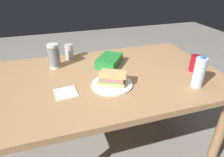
{
  "coord_description": "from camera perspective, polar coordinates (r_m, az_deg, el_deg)",
  "views": [
    {
      "loc": [
        -0.33,
        -1.17,
        1.43
      ],
      "look_at": [
        -0.01,
        -0.13,
        0.82
      ],
      "focal_mm": 31.18,
      "sensor_mm": 36.0,
      "label": 1
    }
  ],
  "objects": [
    {
      "name": "water_bottle_tall",
      "position": [
        1.32,
        24.19,
        1.6
      ],
      "size": [
        0.07,
        0.07,
        0.21
      ],
      "color": "silver",
      "rests_on": "dining_table"
    },
    {
      "name": "soda_can_red",
      "position": [
        1.54,
        23.01,
        4.1
      ],
      "size": [
        0.07,
        0.07,
        0.12
      ],
      "primitive_type": "cylinder",
      "color": "maroon",
      "rests_on": "dining_table"
    },
    {
      "name": "plastic_cup_stack",
      "position": [
        1.53,
        -16.65,
        6.33
      ],
      "size": [
        0.08,
        0.08,
        0.18
      ],
      "color": "silver",
      "rests_on": "dining_table"
    },
    {
      "name": "dining_table",
      "position": [
        1.42,
        -1.28,
        -2.43
      ],
      "size": [
        1.62,
        0.98,
        0.77
      ],
      "color": "tan",
      "rests_on": "ground_plane"
    },
    {
      "name": "chip_bag",
      "position": [
        1.52,
        -0.8,
        5.17
      ],
      "size": [
        0.26,
        0.27,
        0.07
      ],
      "primitive_type": "cube",
      "rotation": [
        0.0,
        0.0,
        4.06
      ],
      "color": "#268C38",
      "rests_on": "dining_table"
    },
    {
      "name": "paper_plate",
      "position": [
        1.26,
        0.0,
        -1.74
      ],
      "size": [
        0.27,
        0.27,
        0.01
      ],
      "primitive_type": "cylinder",
      "color": "white",
      "rests_on": "dining_table"
    },
    {
      "name": "ground_plane",
      "position": [
        1.87,
        -1.04,
        -20.48
      ],
      "size": [
        8.0,
        8.0,
        0.0
      ],
      "primitive_type": "plane",
      "color": "gray"
    },
    {
      "name": "sandwich",
      "position": [
        1.24,
        0.19,
        0.14
      ],
      "size": [
        0.21,
        0.16,
        0.08
      ],
      "color": "#DBB26B",
      "rests_on": "paper_plate"
    },
    {
      "name": "paper_napkin",
      "position": [
        1.22,
        -13.36,
        -4.11
      ],
      "size": [
        0.14,
        0.14,
        0.01
      ],
      "primitive_type": "cube",
      "rotation": [
        0.0,
        0.0,
        4.79
      ],
      "color": "white",
      "rests_on": "dining_table"
    },
    {
      "name": "soda_can_silver",
      "position": [
        1.67,
        -12.44,
        7.7
      ],
      "size": [
        0.07,
        0.07,
        0.12
      ],
      "primitive_type": "cylinder",
      "color": "silver",
      "rests_on": "dining_table"
    }
  ]
}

